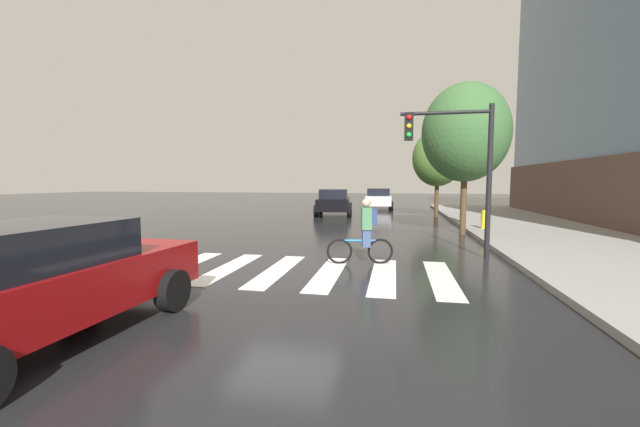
% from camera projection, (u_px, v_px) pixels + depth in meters
% --- Properties ---
extents(ground_plane, '(120.00, 120.00, 0.00)m').
position_uv_depth(ground_plane, '(284.00, 271.00, 9.00)').
color(ground_plane, black).
extents(crosswalk_stripes, '(8.06, 3.37, 0.01)m').
position_uv_depth(crosswalk_stripes, '(277.00, 270.00, 9.03)').
color(crosswalk_stripes, silver).
rests_on(crosswalk_stripes, ground).
extents(sedan_near, '(2.33, 4.68, 1.59)m').
position_uv_depth(sedan_near, '(36.00, 281.00, 4.94)').
color(sedan_near, maroon).
rests_on(sedan_near, ground).
extents(sedan_mid, '(2.60, 4.91, 1.64)m').
position_uv_depth(sedan_mid, '(334.00, 202.00, 23.99)').
color(sedan_mid, black).
rests_on(sedan_mid, ground).
extents(sedan_far, '(2.33, 4.68, 1.59)m').
position_uv_depth(sedan_far, '(378.00, 198.00, 29.23)').
color(sedan_far, silver).
rests_on(sedan_far, ground).
extents(cyclist, '(1.69, 0.42, 1.69)m').
position_uv_depth(cyclist, '(365.00, 231.00, 9.68)').
color(cyclist, black).
rests_on(cyclist, ground).
extents(traffic_light_near, '(2.47, 0.28, 4.20)m').
position_uv_depth(traffic_light_near, '(458.00, 154.00, 10.39)').
color(traffic_light_near, black).
rests_on(traffic_light_near, ground).
extents(fire_hydrant, '(0.33, 0.22, 0.78)m').
position_uv_depth(fire_hydrant, '(484.00, 219.00, 15.88)').
color(fire_hydrant, gold).
rests_on(fire_hydrant, sidewalk).
extents(street_tree_near, '(3.35, 3.35, 5.96)m').
position_uv_depth(street_tree_near, '(466.00, 133.00, 14.86)').
color(street_tree_near, '#4C3823').
rests_on(street_tree_near, ground).
extents(street_tree_mid, '(2.91, 2.91, 5.17)m').
position_uv_depth(street_tree_mid, '(438.00, 158.00, 22.28)').
color(street_tree_mid, '#4C3823').
rests_on(street_tree_mid, ground).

